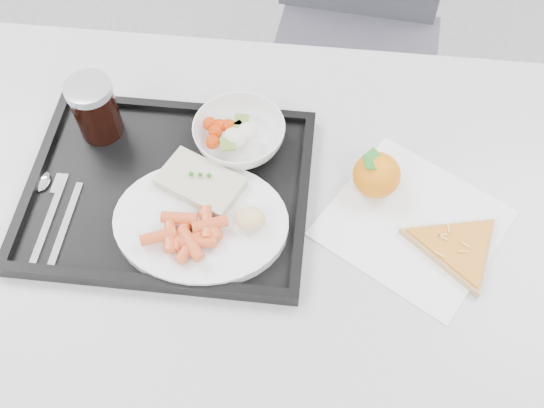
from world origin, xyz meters
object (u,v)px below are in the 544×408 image
object	(u,v)px
dinner_plate	(201,222)
cola_glass	(95,108)
pizza_slice	(457,248)
tangerine	(377,175)
salad_bowl	(239,135)
tray	(169,190)
chair	(357,18)
table	(275,242)

from	to	relation	value
dinner_plate	cola_glass	size ratio (longest dim) A/B	2.50
pizza_slice	tangerine	bearing A→B (deg)	140.60
salad_bowl	dinner_plate	bearing A→B (deg)	-102.88
pizza_slice	tray	bearing A→B (deg)	172.84
tray	salad_bowl	size ratio (longest dim) A/B	2.96
salad_bowl	tangerine	xyz separation A→B (m)	(0.23, -0.05, -0.00)
salad_bowl	cola_glass	world-z (taller)	cola_glass
chair	salad_bowl	xyz separation A→B (m)	(-0.21, -0.60, 0.25)
table	salad_bowl	xyz separation A→B (m)	(-0.07, 0.14, 0.11)
cola_glass	dinner_plate	bearing A→B (deg)	-40.18
chair	tray	world-z (taller)	chair
tray	cola_glass	size ratio (longest dim) A/B	4.17
chair	tray	distance (m)	0.80
tray	tangerine	world-z (taller)	tangerine
table	dinner_plate	size ratio (longest dim) A/B	4.44
salad_bowl	pizza_slice	bearing A→B (deg)	-24.17
cola_glass	salad_bowl	bearing A→B (deg)	-1.18
table	tangerine	distance (m)	0.20
table	chair	size ratio (longest dim) A/B	1.29
table	salad_bowl	bearing A→B (deg)	118.58
tangerine	pizza_slice	world-z (taller)	tangerine
tangerine	dinner_plate	bearing A→B (deg)	-157.54
dinner_plate	salad_bowl	bearing A→B (deg)	77.12
tray	tangerine	bearing A→B (deg)	8.17
cola_glass	table	bearing A→B (deg)	-24.34
tangerine	pizza_slice	xyz separation A→B (m)	(0.13, -0.10, -0.02)
table	pizza_slice	bearing A→B (deg)	-4.71
salad_bowl	cola_glass	xyz separation A→B (m)	(-0.24, 0.00, 0.03)
table	tray	world-z (taller)	tray
table	dinner_plate	bearing A→B (deg)	-165.97
chair	dinner_plate	xyz separation A→B (m)	(-0.24, -0.77, 0.24)
chair	cola_glass	bearing A→B (deg)	-126.54
chair	cola_glass	xyz separation A→B (m)	(-0.44, -0.60, 0.28)
table	salad_bowl	world-z (taller)	salad_bowl
tray	salad_bowl	distance (m)	0.15
tangerine	salad_bowl	bearing A→B (deg)	166.50
dinner_plate	tray	bearing A→B (deg)	136.02
tangerine	cola_glass	bearing A→B (deg)	172.71
tray	dinner_plate	xyz separation A→B (m)	(0.06, -0.06, 0.02)
dinner_plate	salad_bowl	xyz separation A→B (m)	(0.04, 0.16, 0.01)
salad_bowl	pizza_slice	size ratio (longest dim) A/B	0.69
cola_glass	pizza_slice	bearing A→B (deg)	-15.49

